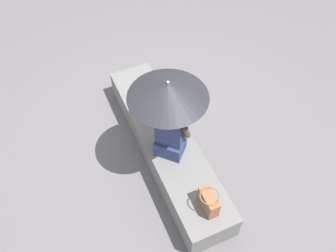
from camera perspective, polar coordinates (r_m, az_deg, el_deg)
ground_plane at (r=4.85m, az=-0.31°, el=-4.54°), size 14.00×14.00×0.00m
stone_bench at (r=4.68m, az=-0.32°, el=-3.12°), size 2.83×0.63×0.42m
person_seated at (r=4.06m, az=0.37°, el=-0.98°), size 0.47×0.47×0.90m
parasol at (r=3.60m, az=-0.01°, el=5.92°), size 0.89×0.89×1.16m
handbag_black at (r=3.89m, az=6.69°, el=-12.28°), size 0.29×0.22×0.28m
tote_bag_canvas at (r=4.67m, az=-3.03°, el=3.27°), size 0.29×0.21×0.27m
magazine at (r=5.05m, az=-3.58°, el=5.90°), size 0.32×0.26×0.01m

